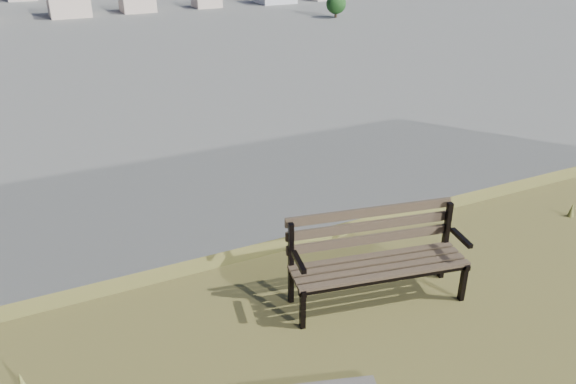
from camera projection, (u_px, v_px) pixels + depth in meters
park_bench at (376, 252)px, 5.32m from camera, size 1.75×0.83×0.88m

